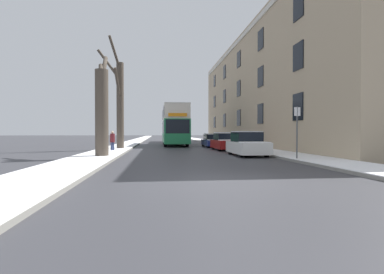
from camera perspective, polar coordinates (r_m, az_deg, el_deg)
name	(u,v)px	position (r m, az deg, el deg)	size (l,w,h in m)	color
ground_plane	(233,182)	(9.05, 7.86, -8.46)	(320.00, 320.00, 0.00)	#38383D
sidewalk_left	(140,139)	(61.76, -9.86, -0.46)	(2.57, 130.00, 0.16)	gray
sidewalk_right	(196,139)	(62.18, 0.78, -0.44)	(2.57, 130.00, 0.16)	gray
terrace_facade_right	(277,91)	(36.41, 15.84, 8.36)	(9.10, 41.22, 12.50)	tan
bare_tree_left_0	(102,107)	(17.91, -16.79, 5.51)	(0.85, 3.08, 6.42)	#4C4238
bare_tree_left_1	(119,102)	(26.08, -13.66, 6.57)	(2.14, 1.89, 9.22)	#4C4238
double_decker_bus	(175,124)	(34.29, -3.35, 2.54)	(2.62, 10.73, 4.40)	#1E7A47
parked_car_0	(247,145)	(19.26, 10.43, -1.42)	(1.81, 4.07, 1.55)	silver
parked_car_1	(225,142)	(25.15, 6.36, -0.94)	(1.80, 4.29, 1.49)	maroon
parked_car_2	(213,141)	(30.63, 4.01, -0.72)	(1.82, 4.54, 1.37)	navy
pedestrian_left_sidewalk	(112,141)	(23.03, -14.92, -0.66)	(0.35, 0.35, 1.59)	navy
street_sign_post	(297,130)	(15.98, 19.38, 1.22)	(0.32, 0.07, 2.77)	#4C4F54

